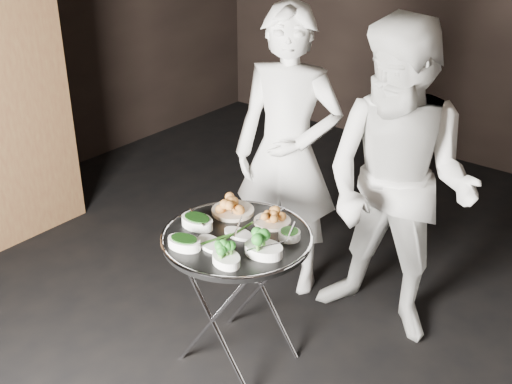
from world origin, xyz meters
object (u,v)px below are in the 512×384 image
Objects in this scene: serving_tray at (237,238)px; waiter_right at (398,187)px; tray_stand at (238,294)px; waiter_left at (288,155)px.

serving_tray is 0.42× the size of waiter_right.
waiter_left is (-0.25, 0.76, 0.46)m from tray_stand.
waiter_left is 0.99× the size of waiter_right.
serving_tray is (0.00, 0.00, 0.34)m from tray_stand.
serving_tray reaches higher than tray_stand.
waiter_left is at bearing 108.29° from serving_tray.
tray_stand is at bearing -90.10° from waiter_left.
tray_stand is 0.43× the size of waiter_left.
waiter_left reaches higher than tray_stand.
waiter_left is at bearing 177.27° from waiter_right.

